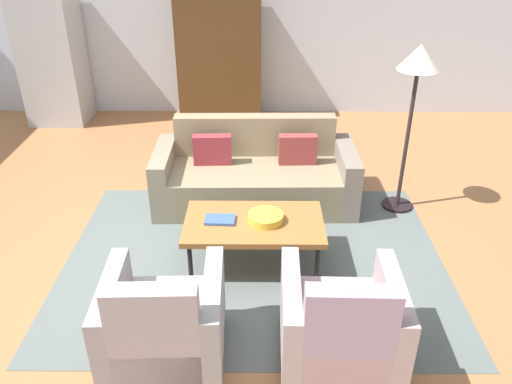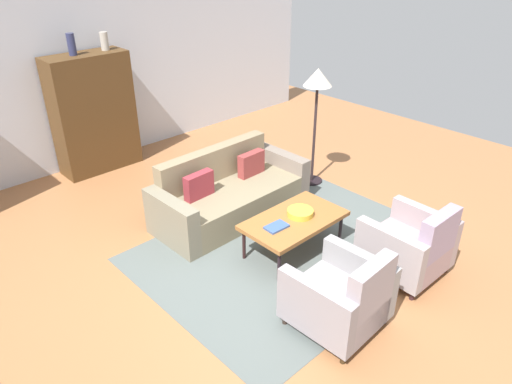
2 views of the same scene
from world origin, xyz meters
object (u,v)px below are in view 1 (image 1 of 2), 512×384
coffee_table (254,225)px  couch (255,175)px  armchair_right (341,327)px  fruit_bowl (266,218)px  book_stack (220,220)px  refrigerator (53,59)px  armchair_left (163,326)px  floor_lamp (417,74)px  cabinet (220,59)px

coffee_table → couch: bearing=90.1°
armchair_right → fruit_bowl: 1.28m
armchair_right → book_stack: armchair_right is taller
fruit_bowl → refrigerator: (-3.03, 3.59, 0.45)m
armchair_left → floor_lamp: (2.12, 2.19, 1.10)m
couch → cabinet: size_ratio=1.17×
couch → cabinet: (-0.54, 2.51, 0.61)m
refrigerator → book_stack: bearing=-53.6°
armchair_left → couch: bearing=73.8°
couch → book_stack: size_ratio=7.94×
book_stack → refrigerator: (-2.64, 3.59, 0.47)m
coffee_table → fruit_bowl: (0.10, -0.00, 0.07)m
armchair_right → book_stack: bearing=128.6°
couch → fruit_bowl: (0.10, -1.19, 0.19)m
couch → floor_lamp: 1.92m
armchair_left → cabinet: cabinet is taller
couch → armchair_left: size_ratio=2.40×
couch → book_stack: (-0.29, -1.19, 0.17)m
cabinet → refrigerator: refrigerator is taller
armchair_left → refrigerator: bearing=114.2°
coffee_table → armchair_right: (0.60, -1.17, -0.06)m
book_stack → cabinet: bearing=93.8°
fruit_bowl → book_stack: (-0.39, 0.00, -0.02)m
armchair_right → fruit_bowl: size_ratio=2.89×
refrigerator → floor_lamp: size_ratio=1.08×
floor_lamp → cabinet: bearing=127.7°
refrigerator → floor_lamp: bearing=-29.9°
book_stack → cabinet: size_ratio=0.15×
armchair_left → book_stack: (0.31, 1.17, 0.11)m
armchair_left → cabinet: size_ratio=0.49×
couch → refrigerator: 3.84m
book_stack → floor_lamp: 2.31m
cabinet → refrigerator: size_ratio=0.97×
couch → refrigerator: size_ratio=1.14×
refrigerator → floor_lamp: 5.17m
floor_lamp → book_stack: bearing=-150.7°
armchair_right → floor_lamp: 2.62m
armchair_left → refrigerator: 5.33m
coffee_table → floor_lamp: (1.53, 1.02, 1.04)m
armchair_right → couch: bearing=105.6°
fruit_bowl → floor_lamp: bearing=35.6°
couch → coffee_table: 1.19m
armchair_left → refrigerator: (-2.34, 4.76, 0.58)m
armchair_right → cabinet: bearing=104.5°
couch → armchair_right: size_ratio=2.40×
book_stack → refrigerator: bearing=126.4°
coffee_table → armchair_right: bearing=-62.8°
fruit_bowl → cabinet: 3.77m
armchair_left → armchair_right: bearing=-2.0°
coffee_table → refrigerator: size_ratio=0.65×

